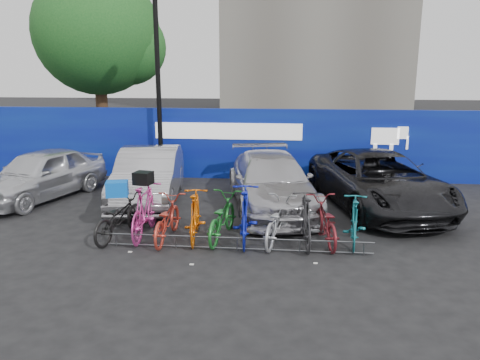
# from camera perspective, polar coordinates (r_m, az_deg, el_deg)

# --- Properties ---
(ground) EXTENTS (100.00, 100.00, 0.00)m
(ground) POSITION_cam_1_polar(r_m,az_deg,el_deg) (10.44, -0.03, -7.37)
(ground) COLOR black
(ground) RESTS_ON ground
(hoarding) EXTENTS (22.00, 0.18, 2.40)m
(hoarding) POSITION_cam_1_polar(r_m,az_deg,el_deg) (15.94, 2.16, 4.38)
(hoarding) COLOR #090F83
(hoarding) RESTS_ON ground
(tree) EXTENTS (5.40, 5.20, 7.80)m
(tree) POSITION_cam_1_polar(r_m,az_deg,el_deg) (21.28, -16.37, 16.58)
(tree) COLOR #382314
(tree) RESTS_ON ground
(lamppost) EXTENTS (0.25, 0.50, 6.11)m
(lamppost) POSITION_cam_1_polar(r_m,az_deg,el_deg) (15.68, -9.94, 11.64)
(lamppost) COLOR black
(lamppost) RESTS_ON ground
(bike_rack) EXTENTS (5.60, 0.03, 0.30)m
(bike_rack) POSITION_cam_1_polar(r_m,az_deg,el_deg) (9.82, -0.38, -7.73)
(bike_rack) COLOR #595B60
(bike_rack) RESTS_ON ground
(car_0) EXTENTS (2.89, 4.59, 1.46)m
(car_0) POSITION_cam_1_polar(r_m,az_deg,el_deg) (14.73, -23.14, 0.66)
(car_0) COLOR silver
(car_0) RESTS_ON ground
(car_1) EXTENTS (2.25, 4.79, 1.52)m
(car_1) POSITION_cam_1_polar(r_m,az_deg,el_deg) (13.45, -11.04, 0.52)
(car_1) COLOR #9F9EA2
(car_1) RESTS_ON ground
(car_2) EXTENTS (2.98, 5.32, 1.46)m
(car_2) POSITION_cam_1_polar(r_m,az_deg,el_deg) (12.64, 3.84, -0.24)
(car_2) COLOR #B6B5BA
(car_2) RESTS_ON ground
(car_3) EXTENTS (3.76, 5.92, 1.52)m
(car_3) POSITION_cam_1_polar(r_m,az_deg,el_deg) (13.16, 16.50, -0.07)
(car_3) COLOR black
(car_3) RESTS_ON ground
(bike_0) EXTENTS (1.07, 1.96, 0.98)m
(bike_0) POSITION_cam_1_polar(r_m,az_deg,el_deg) (10.77, -14.55, -4.41)
(bike_0) COLOR black
(bike_0) RESTS_ON ground
(bike_1) EXTENTS (0.61, 2.04, 1.22)m
(bike_1) POSITION_cam_1_polar(r_m,az_deg,el_deg) (10.72, -11.53, -3.65)
(bike_1) COLOR #C33185
(bike_1) RESTS_ON ground
(bike_2) EXTENTS (0.69, 1.84, 0.96)m
(bike_2) POSITION_cam_1_polar(r_m,az_deg,el_deg) (10.45, -8.94, -4.74)
(bike_2) COLOR #B93527
(bike_2) RESTS_ON ground
(bike_3) EXTENTS (0.71, 1.88, 1.10)m
(bike_3) POSITION_cam_1_polar(r_m,az_deg,el_deg) (10.39, -5.51, -4.33)
(bike_3) COLOR #DC5B08
(bike_3) RESTS_ON ground
(bike_4) EXTENTS (0.93, 1.98, 1.00)m
(bike_4) POSITION_cam_1_polar(r_m,az_deg,el_deg) (10.39, -2.26, -4.56)
(bike_4) COLOR #1D7528
(bike_4) RESTS_ON ground
(bike_5) EXTENTS (0.70, 2.06, 1.22)m
(bike_5) POSITION_cam_1_polar(r_m,az_deg,el_deg) (10.22, 0.62, -4.22)
(bike_5) COLOR #0E19A2
(bike_5) RESTS_ON ground
(bike_6) EXTENTS (1.04, 1.94, 0.97)m
(bike_6) POSITION_cam_1_polar(r_m,az_deg,el_deg) (10.23, 4.51, -4.99)
(bike_6) COLOR #9C9EA3
(bike_6) RESTS_ON ground
(bike_7) EXTENTS (0.64, 1.89, 1.12)m
(bike_7) POSITION_cam_1_polar(r_m,az_deg,el_deg) (10.15, 7.99, -4.78)
(bike_7) COLOR #252527
(bike_7) RESTS_ON ground
(bike_8) EXTENTS (0.93, 1.94, 0.98)m
(bike_8) POSITION_cam_1_polar(r_m,az_deg,el_deg) (10.33, 10.31, -4.96)
(bike_8) COLOR maroon
(bike_8) RESTS_ON ground
(bike_9) EXTENTS (0.71, 1.79, 1.05)m
(bike_9) POSITION_cam_1_polar(r_m,az_deg,el_deg) (10.38, 13.78, -4.83)
(bike_9) COLOR #156D76
(bike_9) RESTS_ON ground
(cargo_crate) EXTENTS (0.53, 0.45, 0.33)m
(cargo_crate) POSITION_cam_1_polar(r_m,az_deg,el_deg) (10.59, -14.75, -1.04)
(cargo_crate) COLOR blue
(cargo_crate) RESTS_ON bike_0
(cargo_topcase) EXTENTS (0.43, 0.40, 0.28)m
(cargo_topcase) POSITION_cam_1_polar(r_m,az_deg,el_deg) (10.53, -11.72, 0.23)
(cargo_topcase) COLOR black
(cargo_topcase) RESTS_ON bike_1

